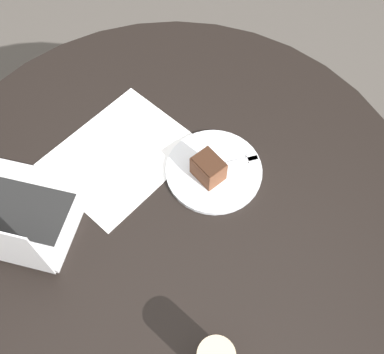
% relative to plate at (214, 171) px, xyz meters
% --- Properties ---
extents(ground_plane, '(12.00, 12.00, 0.00)m').
position_rel_plate_xyz_m(ground_plane, '(-0.10, 0.09, -0.72)').
color(ground_plane, '#4C4742').
extents(dining_table, '(1.26, 1.26, 0.71)m').
position_rel_plate_xyz_m(dining_table, '(-0.10, 0.09, -0.10)').
color(dining_table, black).
rests_on(dining_table, ground_plane).
extents(paper_document, '(0.44, 0.42, 0.00)m').
position_rel_plate_xyz_m(paper_document, '(0.00, 0.25, -0.00)').
color(paper_document, white).
rests_on(paper_document, dining_table).
extents(plate, '(0.24, 0.24, 0.01)m').
position_rel_plate_xyz_m(plate, '(0.00, 0.00, 0.00)').
color(plate, silver).
rests_on(plate, dining_table).
extents(cake_slice, '(0.09, 0.09, 0.07)m').
position_rel_plate_xyz_m(cake_slice, '(-0.02, 0.01, 0.04)').
color(cake_slice, brown).
rests_on(cake_slice, plate).
extents(fork, '(0.10, 0.16, 0.00)m').
position_rel_plate_xyz_m(fork, '(0.03, -0.04, 0.01)').
color(fork, silver).
rests_on(fork, plate).
extents(laptop, '(0.26, 0.32, 0.22)m').
position_rel_plate_xyz_m(laptop, '(-0.24, 0.44, 0.03)').
color(laptop, silver).
rests_on(laptop, dining_table).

